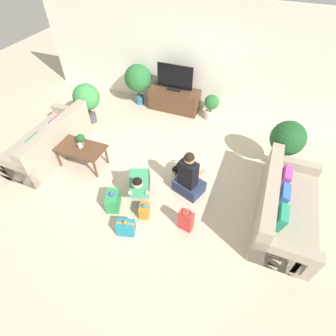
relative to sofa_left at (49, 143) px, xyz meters
The scene contains 20 objects.
ground_plane 2.42m from the sofa_left, ahead, with size 16.00×16.00×0.00m, color beige.
wall_back 3.90m from the sofa_left, 50.68° to the left, with size 8.40×0.06×2.60m.
sofa_left is the anchor object (origin of this frame).
sofa_right 4.78m from the sofa_left, ahead, with size 0.91×1.97×0.83m.
coffee_table 0.87m from the sofa_left, ahead, with size 1.00×0.54×0.47m.
tv_console 3.22m from the sofa_left, 54.16° to the left, with size 1.28×0.48×0.58m.
tv 3.27m from the sofa_left, 54.16° to the left, with size 0.91×0.20×0.63m.
potted_plant_back_right 3.85m from the sofa_left, 41.69° to the left, with size 0.36×0.36×0.64m.
potted_plant_corner_left 1.39m from the sofa_left, 83.89° to the left, with size 0.62×0.62×0.99m.
potted_plant_corner_right 4.85m from the sofa_left, 16.50° to the left, with size 0.66×0.66×1.07m.
potted_plant_back_left 2.74m from the sofa_left, 70.71° to the left, with size 0.69×0.69×1.07m.
person_kneeling 2.36m from the sofa_left, ahead, with size 0.57×0.83×0.77m.
person_sitting 3.12m from the sofa_left, ahead, with size 0.62×0.59×0.99m.
dog 2.84m from the sofa_left, ahead, with size 0.21×0.51×0.36m.
gift_box_a 2.71m from the sofa_left, 25.65° to the right, with size 0.33×0.26×0.31m.
gift_box_b 2.14m from the sofa_left, 21.65° to the right, with size 0.32×0.39×0.40m.
gift_box_c 2.70m from the sofa_left, 16.45° to the right, with size 0.21×0.23×0.30m.
gift_bag_a 3.41m from the sofa_left, 12.49° to the right, with size 0.25×0.18×0.44m.
mug 0.91m from the sofa_left, ahead, with size 0.12×0.08×0.09m.
tabletop_plant 0.90m from the sofa_left, ahead, with size 0.17×0.17×0.22m.
Camera 1 is at (1.54, -3.38, 3.86)m, focal length 28.00 mm.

